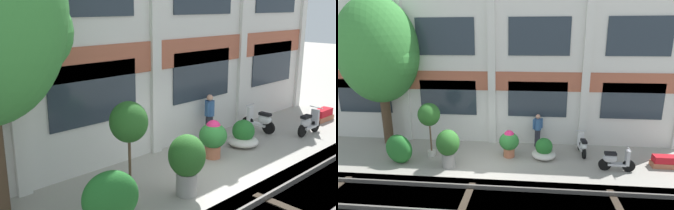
% 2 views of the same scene
% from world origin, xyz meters
% --- Properties ---
extents(ground_plane, '(80.00, 80.00, 0.00)m').
position_xyz_m(ground_plane, '(0.00, 0.00, 0.00)').
color(ground_plane, '#9E998E').
extents(apartment_facade, '(17.77, 0.64, 7.05)m').
position_xyz_m(apartment_facade, '(0.00, 2.95, 3.52)').
color(apartment_facade, silver).
rests_on(apartment_facade, ground).
extents(rail_tracks, '(25.41, 2.80, 0.43)m').
position_xyz_m(rail_tracks, '(-0.00, -2.31, -0.13)').
color(rail_tracks, '#423F3A').
rests_on(rail_tracks, ground).
extents(broadleaf_tree, '(3.74, 3.56, 6.95)m').
position_xyz_m(broadleaf_tree, '(-5.14, 2.14, 4.41)').
color(broadleaf_tree, '#4C3826').
rests_on(broadleaf_tree, ground).
extents(potted_plant_low_pan, '(0.93, 0.93, 2.41)m').
position_xyz_m(potted_plant_low_pan, '(-2.45, 0.83, 1.84)').
color(potted_plant_low_pan, beige).
rests_on(potted_plant_low_pan, ground).
extents(potted_plant_square_trough, '(1.10, 0.49, 0.49)m').
position_xyz_m(potted_plant_square_trough, '(7.33, 0.69, 0.23)').
color(potted_plant_square_trough, '#B76647').
rests_on(potted_plant_square_trough, ground).
extents(potted_plant_ribbed_drum, '(0.86, 0.86, 1.21)m').
position_xyz_m(potted_plant_ribbed_drum, '(0.96, 1.10, 0.69)').
color(potted_plant_ribbed_drum, '#B76647').
rests_on(potted_plant_ribbed_drum, ground).
extents(potted_plant_wide_bowl, '(1.03, 1.03, 0.91)m').
position_xyz_m(potted_plant_wide_bowl, '(2.47, 1.07, 0.37)').
color(potted_plant_wide_bowl, beige).
rests_on(potted_plant_wide_bowl, ground).
extents(potted_plant_glazed_jar, '(0.93, 0.93, 1.57)m').
position_xyz_m(potted_plant_glazed_jar, '(-1.39, -0.07, 0.92)').
color(potted_plant_glazed_jar, gray).
rests_on(potted_plant_glazed_jar, ground).
extents(scooter_near_curb, '(1.38, 0.50, 0.98)m').
position_xyz_m(scooter_near_curb, '(5.19, 0.19, 0.44)').
color(scooter_near_curb, black).
rests_on(scooter_near_curb, ground).
extents(scooter_second_parked, '(0.50, 1.38, 0.98)m').
position_xyz_m(scooter_second_parked, '(4.20, 1.60, 0.44)').
color(scooter_second_parked, black).
rests_on(scooter_second_parked, ground).
extents(resident_by_doorway, '(0.48, 0.34, 1.60)m').
position_xyz_m(resident_by_doorway, '(2.22, 2.36, 0.86)').
color(resident_by_doorway, '#282833').
rests_on(resident_by_doorway, ground).
extents(topiary_hedge, '(1.41, 1.05, 1.22)m').
position_xyz_m(topiary_hedge, '(-3.54, 0.09, 0.61)').
color(topiary_hedge, '#236B28').
rests_on(topiary_hedge, ground).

